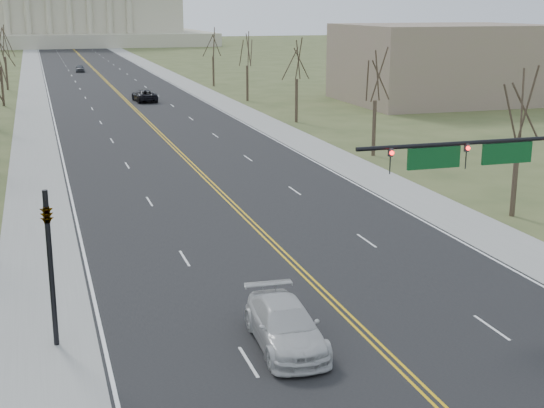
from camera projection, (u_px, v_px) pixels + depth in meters
road at (111, 85)px, 120.85m from camera, size 20.00×380.00×0.01m
cross_road at (428, 394)px, 24.81m from camera, size 120.00×14.00×0.01m
sidewalk_left at (32, 88)px, 117.39m from camera, size 4.00×380.00×0.03m
sidewalk_right at (185, 83)px, 124.30m from camera, size 4.00×380.00×0.03m
center_line at (111, 85)px, 120.84m from camera, size 0.42×380.00×0.01m
edge_line_left at (47, 87)px, 118.02m from camera, size 0.15×380.00×0.01m
edge_line_right at (171, 84)px, 123.66m from camera, size 0.15×380.00×0.01m
capitol at (65, 0)px, 246.44m from camera, size 90.00×60.00×50.00m
signal_mast at (505, 164)px, 32.41m from camera, size 12.12×0.44×7.20m
signal_left at (49, 251)px, 27.48m from camera, size 0.32×0.36×6.00m
tree_r_0 at (521, 108)px, 44.23m from camera, size 3.74×3.74×8.50m
tree_r_1 at (376, 78)px, 62.70m from camera, size 3.74×3.74×8.50m
tree_r_2 at (297, 61)px, 81.17m from camera, size 3.74×3.74×8.50m
tree_r_3 at (247, 51)px, 99.63m from camera, size 3.74×3.74×8.50m
tree_r_4 at (213, 44)px, 118.10m from camera, size 3.74×3.74×8.50m
tree_l_4 at (4, 43)px, 112.78m from camera, size 3.96×3.96×9.00m
bldg_right_mass at (442, 63)px, 99.69m from camera, size 25.00×20.00×10.00m
car_sb_inner_second at (285, 325)px, 28.15m from camera, size 2.59×5.73×1.63m
car_far_nb at (144, 95)px, 100.40m from camera, size 3.01×5.89×1.59m
car_far_sb at (80, 68)px, 145.29m from camera, size 1.82×4.18×1.40m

